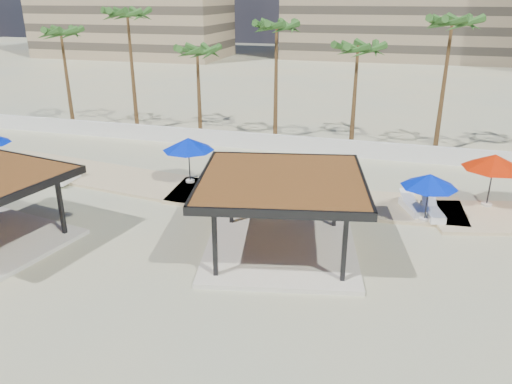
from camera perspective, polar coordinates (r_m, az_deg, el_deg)
ground at (r=22.04m, az=-2.04°, el=-7.37°), size 200.00×200.00×0.00m
promenade at (r=28.36m, az=6.57°, el=-0.53°), size 44.45×7.97×0.24m
boundary_wall at (r=36.27m, az=5.73°, el=5.36°), size 56.00×0.30×1.20m
pavilion_central at (r=21.53m, az=2.91°, el=-1.88°), size 8.19×8.19×3.53m
umbrella_b at (r=26.55m, az=-1.33°, el=3.66°), size 3.70×3.70×2.70m
umbrella_c at (r=28.64m, az=25.59°, el=3.14°), size 3.89×3.89×2.86m
umbrella_d at (r=25.61m, az=19.23°, el=1.22°), size 3.09×3.09×2.45m
umbrella_f at (r=29.60m, az=-7.74°, el=5.43°), size 3.83×3.83×2.74m
lounger_a at (r=32.28m, az=-20.72°, el=1.53°), size 0.71×2.05×0.77m
lounger_b at (r=26.96m, az=19.50°, el=-2.15°), size 1.23×2.34×0.85m
lounger_c at (r=27.29m, az=17.45°, el=-1.60°), size 1.53×2.34×0.85m
palm_a at (r=45.62m, az=-21.38°, el=16.27°), size 3.00×3.00×8.68m
palm_b at (r=42.61m, az=-14.46°, el=18.60°), size 3.00×3.00×10.13m
palm_c at (r=39.62m, az=-6.73°, el=15.37°), size 3.00×3.00×7.54m
palm_d at (r=38.38m, az=2.37°, el=17.91°), size 3.00×3.00×9.39m
palm_e at (r=37.03m, az=11.54°, el=15.40°), size 3.00×3.00×8.03m
palm_f at (r=37.10m, az=21.45°, el=17.07°), size 3.00×3.00×9.85m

